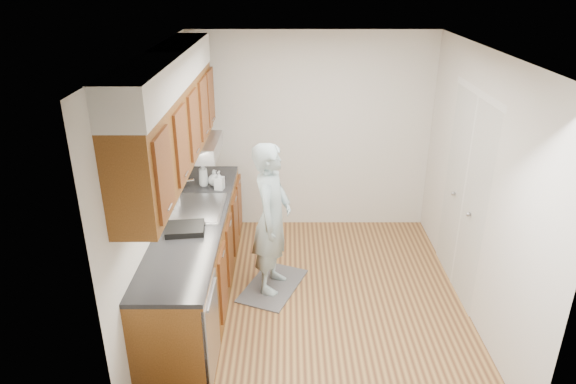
{
  "coord_description": "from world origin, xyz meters",
  "views": [
    {
      "loc": [
        -0.29,
        -4.43,
        3.14
      ],
      "look_at": [
        -0.29,
        0.25,
        1.1
      ],
      "focal_mm": 32.0,
      "sensor_mm": 36.0,
      "label": 1
    }
  ],
  "objects_px": {
    "soap_bottle_c": "(214,178)",
    "soap_bottle_b": "(219,180)",
    "dish_rack": "(185,229)",
    "person": "(272,209)",
    "soap_bottle_a": "(203,174)"
  },
  "relations": [
    {
      "from": "soap_bottle_c",
      "to": "person",
      "type": "bearing_deg",
      "value": -41.78
    },
    {
      "from": "soap_bottle_b",
      "to": "dish_rack",
      "type": "height_order",
      "value": "soap_bottle_b"
    },
    {
      "from": "soap_bottle_b",
      "to": "soap_bottle_c",
      "type": "distance_m",
      "value": 0.13
    },
    {
      "from": "soap_bottle_b",
      "to": "soap_bottle_c",
      "type": "xyz_separation_m",
      "value": [
        -0.07,
        0.11,
        -0.01
      ]
    },
    {
      "from": "soap_bottle_b",
      "to": "soap_bottle_c",
      "type": "bearing_deg",
      "value": 121.82
    },
    {
      "from": "soap_bottle_a",
      "to": "soap_bottle_c",
      "type": "bearing_deg",
      "value": 1.63
    },
    {
      "from": "soap_bottle_b",
      "to": "dish_rack",
      "type": "xyz_separation_m",
      "value": [
        -0.2,
        -0.98,
        -0.08
      ]
    },
    {
      "from": "person",
      "to": "dish_rack",
      "type": "height_order",
      "value": "person"
    },
    {
      "from": "dish_rack",
      "to": "person",
      "type": "bearing_deg",
      "value": 26.47
    },
    {
      "from": "person",
      "to": "dish_rack",
      "type": "relative_size",
      "value": 5.33
    },
    {
      "from": "soap_bottle_a",
      "to": "soap_bottle_b",
      "type": "height_order",
      "value": "soap_bottle_a"
    },
    {
      "from": "soap_bottle_b",
      "to": "dish_rack",
      "type": "bearing_deg",
      "value": -101.27
    },
    {
      "from": "person",
      "to": "soap_bottle_b",
      "type": "bearing_deg",
      "value": 65.02
    },
    {
      "from": "soap_bottle_a",
      "to": "soap_bottle_b",
      "type": "relative_size",
      "value": 1.31
    },
    {
      "from": "soap_bottle_c",
      "to": "soap_bottle_b",
      "type": "bearing_deg",
      "value": -58.18
    }
  ]
}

